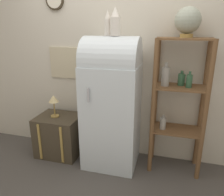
{
  "coord_description": "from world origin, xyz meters",
  "views": [
    {
      "loc": [
        0.66,
        -2.13,
        1.69
      ],
      "look_at": [
        0.0,
        0.27,
        0.88
      ],
      "focal_mm": 35.0,
      "sensor_mm": 36.0,
      "label": 1
    }
  ],
  "objects_px": {
    "suitcase_trunk": "(60,135)",
    "vase_left": "(108,24)",
    "desk_lamp": "(54,101)",
    "refrigerator": "(112,102)",
    "vase_center": "(115,22)",
    "globe": "(188,21)"
  },
  "relations": [
    {
      "from": "refrigerator",
      "to": "vase_left",
      "type": "height_order",
      "value": "vase_left"
    },
    {
      "from": "globe",
      "to": "vase_left",
      "type": "bearing_deg",
      "value": -173.99
    },
    {
      "from": "suitcase_trunk",
      "to": "vase_center",
      "type": "relative_size",
      "value": 1.91
    },
    {
      "from": "globe",
      "to": "suitcase_trunk",
      "type": "bearing_deg",
      "value": -176.82
    },
    {
      "from": "vase_left",
      "to": "vase_center",
      "type": "distance_m",
      "value": 0.09
    },
    {
      "from": "suitcase_trunk",
      "to": "vase_left",
      "type": "relative_size",
      "value": 2.11
    },
    {
      "from": "refrigerator",
      "to": "desk_lamp",
      "type": "xyz_separation_m",
      "value": [
        -0.78,
        0.0,
        -0.06
      ]
    },
    {
      "from": "refrigerator",
      "to": "globe",
      "type": "height_order",
      "value": "globe"
    },
    {
      "from": "refrigerator",
      "to": "globe",
      "type": "distance_m",
      "value": 1.21
    },
    {
      "from": "vase_left",
      "to": "desk_lamp",
      "type": "relative_size",
      "value": 0.91
    },
    {
      "from": "vase_center",
      "to": "vase_left",
      "type": "bearing_deg",
      "value": 172.52
    },
    {
      "from": "suitcase_trunk",
      "to": "globe",
      "type": "height_order",
      "value": "globe"
    },
    {
      "from": "suitcase_trunk",
      "to": "vase_left",
      "type": "xyz_separation_m",
      "value": [
        0.7,
        -0.0,
        1.44
      ]
    },
    {
      "from": "desk_lamp",
      "to": "vase_left",
      "type": "bearing_deg",
      "value": 0.48
    },
    {
      "from": "vase_center",
      "to": "globe",
      "type": "bearing_deg",
      "value": 7.6
    },
    {
      "from": "suitcase_trunk",
      "to": "vase_left",
      "type": "distance_m",
      "value": 1.6
    },
    {
      "from": "vase_left",
      "to": "desk_lamp",
      "type": "distance_m",
      "value": 1.2
    },
    {
      "from": "desk_lamp",
      "to": "refrigerator",
      "type": "bearing_deg",
      "value": -0.01
    },
    {
      "from": "globe",
      "to": "desk_lamp",
      "type": "relative_size",
      "value": 1.03
    },
    {
      "from": "refrigerator",
      "to": "suitcase_trunk",
      "type": "bearing_deg",
      "value": 179.31
    },
    {
      "from": "refrigerator",
      "to": "suitcase_trunk",
      "type": "relative_size",
      "value": 2.81
    },
    {
      "from": "refrigerator",
      "to": "vase_left",
      "type": "distance_m",
      "value": 0.89
    }
  ]
}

